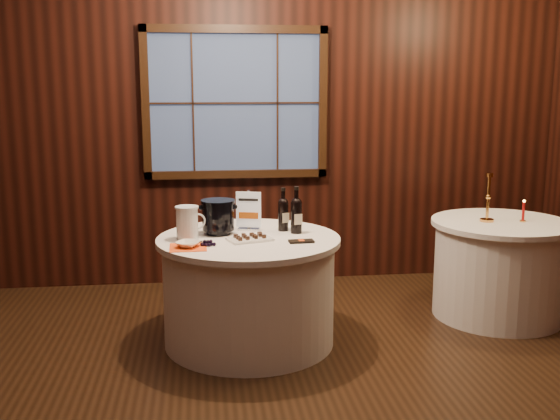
{
  "coord_description": "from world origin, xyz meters",
  "views": [
    {
      "loc": [
        -0.32,
        -3.43,
        1.83
      ],
      "look_at": [
        0.21,
        0.9,
        0.98
      ],
      "focal_mm": 42.0,
      "sensor_mm": 36.0,
      "label": 1
    }
  ],
  "objects": [
    {
      "name": "side_table",
      "position": [
        2.0,
        1.3,
        0.39
      ],
      "size": [
        1.08,
        1.08,
        0.77
      ],
      "color": "white",
      "rests_on": "ground"
    },
    {
      "name": "port_bottle_left",
      "position": [
        0.27,
        1.18,
        0.91
      ],
      "size": [
        0.08,
        0.09,
        0.32
      ],
      "rotation": [
        0.0,
        0.0,
        0.4
      ],
      "color": "black",
      "rests_on": "main_table"
    },
    {
      "name": "port_bottle_right",
      "position": [
        0.35,
        1.09,
        0.92
      ],
      "size": [
        0.08,
        0.09,
        0.34
      ],
      "rotation": [
        0.0,
        0.0,
        0.21
      ],
      "color": "black",
      "rests_on": "main_table"
    },
    {
      "name": "glass_pitcher",
      "position": [
        -0.42,
        0.99,
        0.89
      ],
      "size": [
        0.21,
        0.16,
        0.23
      ],
      "rotation": [
        0.0,
        0.0,
        0.3
      ],
      "color": "white",
      "rests_on": "main_table"
    },
    {
      "name": "main_table",
      "position": [
        0.0,
        1.0,
        0.39
      ],
      "size": [
        1.28,
        1.28,
        0.77
      ],
      "color": "white",
      "rests_on": "ground"
    },
    {
      "name": "back_wall",
      "position": [
        0.0,
        2.48,
        1.54
      ],
      "size": [
        6.0,
        0.1,
        3.0
      ],
      "color": "black",
      "rests_on": "ground"
    },
    {
      "name": "brass_candlestick",
      "position": [
        1.88,
        1.3,
        0.91
      ],
      "size": [
        0.11,
        0.11,
        0.38
      ],
      "color": "gold",
      "rests_on": "side_table"
    },
    {
      "name": "red_candle",
      "position": [
        2.15,
        1.26,
        0.84
      ],
      "size": [
        0.05,
        0.05,
        0.17
      ],
      "color": "gold",
      "rests_on": "side_table"
    },
    {
      "name": "grape_bunch",
      "position": [
        -0.29,
        0.79,
        0.79
      ],
      "size": [
        0.16,
        0.07,
        0.04
      ],
      "rotation": [
        0.0,
        0.0,
        -0.13
      ],
      "color": "black",
      "rests_on": "main_table"
    },
    {
      "name": "ground",
      "position": [
        0.0,
        0.0,
        0.0
      ],
      "size": [
        6.0,
        6.0,
        0.0
      ],
      "primitive_type": "plane",
      "color": "black",
      "rests_on": "ground"
    },
    {
      "name": "chocolate_plate",
      "position": [
        0.0,
        0.91,
        0.79
      ],
      "size": [
        0.33,
        0.27,
        0.04
      ],
      "rotation": [
        0.0,
        0.0,
        0.31
      ],
      "color": "white",
      "rests_on": "main_table"
    },
    {
      "name": "cracker_bowl",
      "position": [
        -0.41,
        0.76,
        0.79
      ],
      "size": [
        0.2,
        0.2,
        0.04
      ],
      "primitive_type": "imported",
      "rotation": [
        0.0,
        0.0,
        -0.43
      ],
      "color": "white",
      "rests_on": "orange_napkin"
    },
    {
      "name": "sign_stand",
      "position": [
        0.02,
        1.22,
        0.87
      ],
      "size": [
        0.18,
        0.12,
        0.3
      ],
      "rotation": [
        0.0,
        0.0,
        -0.26
      ],
      "color": "silver",
      "rests_on": "main_table"
    },
    {
      "name": "orange_napkin",
      "position": [
        -0.41,
        0.76,
        0.77
      ],
      "size": [
        0.24,
        0.24,
        0.0
      ],
      "primitive_type": "cube",
      "rotation": [
        0.0,
        0.0,
        0.02
      ],
      "color": "#F94F15",
      "rests_on": "main_table"
    },
    {
      "name": "ice_bucket",
      "position": [
        -0.2,
        1.13,
        0.9
      ],
      "size": [
        0.24,
        0.24,
        0.24
      ],
      "color": "black",
      "rests_on": "main_table"
    },
    {
      "name": "chocolate_box",
      "position": [
        0.34,
        0.81,
        0.78
      ],
      "size": [
        0.17,
        0.09,
        0.01
      ],
      "primitive_type": "cube",
      "rotation": [
        0.0,
        0.0,
        0.05
      ],
      "color": "black",
      "rests_on": "main_table"
    }
  ]
}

